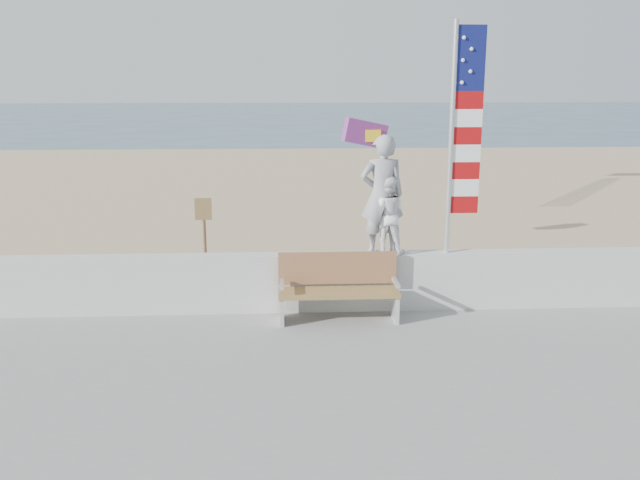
{
  "coord_description": "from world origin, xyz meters",
  "views": [
    {
      "loc": [
        -0.34,
        -8.18,
        3.71
      ],
      "look_at": [
        0.2,
        1.8,
        1.35
      ],
      "focal_mm": 38.0,
      "sensor_mm": 36.0,
      "label": 1
    }
  ],
  "objects_px": {
    "child": "(387,215)",
    "bench": "(338,286)",
    "flag": "(460,129)",
    "adult": "(382,195)"
  },
  "relations": [
    {
      "from": "child",
      "to": "bench",
      "type": "height_order",
      "value": "child"
    },
    {
      "from": "child",
      "to": "bench",
      "type": "relative_size",
      "value": 0.67
    },
    {
      "from": "bench",
      "to": "flag",
      "type": "relative_size",
      "value": 0.51
    },
    {
      "from": "bench",
      "to": "flag",
      "type": "bearing_deg",
      "value": 13.68
    },
    {
      "from": "child",
      "to": "flag",
      "type": "distance_m",
      "value": 1.7
    },
    {
      "from": "child",
      "to": "bench",
      "type": "bearing_deg",
      "value": 39.46
    },
    {
      "from": "child",
      "to": "adult",
      "type": "bearing_deg",
      "value": 9.39
    },
    {
      "from": "flag",
      "to": "adult",
      "type": "bearing_deg",
      "value": 179.99
    },
    {
      "from": "child",
      "to": "flag",
      "type": "height_order",
      "value": "flag"
    },
    {
      "from": "bench",
      "to": "flag",
      "type": "xyz_separation_m",
      "value": [
        1.87,
        0.45,
        2.3
      ]
    }
  ]
}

